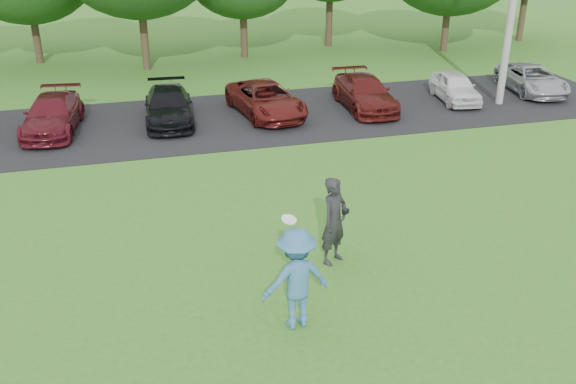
% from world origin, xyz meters
% --- Properties ---
extents(ground, '(100.00, 100.00, 0.00)m').
position_xyz_m(ground, '(0.00, 0.00, 0.00)').
color(ground, '#336D1F').
rests_on(ground, ground).
extents(parking_lot, '(32.00, 6.50, 0.03)m').
position_xyz_m(parking_lot, '(0.00, 13.00, 0.01)').
color(parking_lot, black).
rests_on(parking_lot, ground).
extents(frisbee_player, '(1.37, 0.88, 2.33)m').
position_xyz_m(frisbee_player, '(-0.69, 0.40, 1.00)').
color(frisbee_player, teal).
rests_on(frisbee_player, ground).
extents(camera_bystander, '(0.87, 0.81, 1.99)m').
position_xyz_m(camera_bystander, '(0.75, 2.43, 1.00)').
color(camera_bystander, black).
rests_on(camera_bystander, ground).
extents(parked_cars, '(28.05, 4.56, 1.21)m').
position_xyz_m(parked_cars, '(0.28, 13.13, 0.61)').
color(parked_cars, black).
rests_on(parked_cars, parking_lot).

